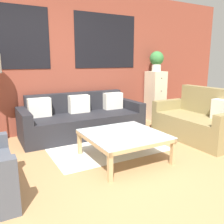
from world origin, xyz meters
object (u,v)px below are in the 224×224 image
couch_dark (82,120)px  drawer_cabinet (155,96)px  settee_vintage (199,122)px  potted_plant (157,60)px  coffee_table (124,137)px

couch_dark → drawer_cabinet: 1.97m
settee_vintage → potted_plant: (0.19, 1.48, 1.11)m
couch_dark → drawer_cabinet: drawer_cabinet is taller
settee_vintage → potted_plant: 1.86m
drawer_cabinet → potted_plant: (0.00, 0.00, 0.84)m
potted_plant → couch_dark: bearing=-173.9°
settee_vintage → drawer_cabinet: bearing=82.8°
coffee_table → drawer_cabinet: size_ratio=0.90×
couch_dark → coffee_table: bearing=-87.5°
potted_plant → settee_vintage: bearing=-97.2°
drawer_cabinet → potted_plant: potted_plant is taller
couch_dark → potted_plant: 2.26m
settee_vintage → coffee_table: size_ratio=1.48×
settee_vintage → drawer_cabinet: drawer_cabinet is taller
settee_vintage → potted_plant: potted_plant is taller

